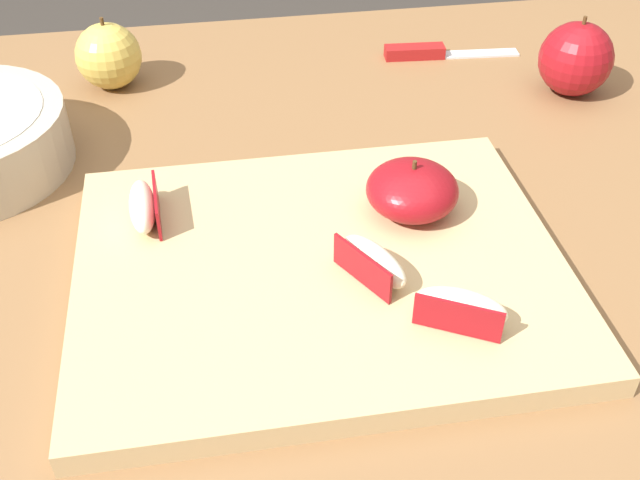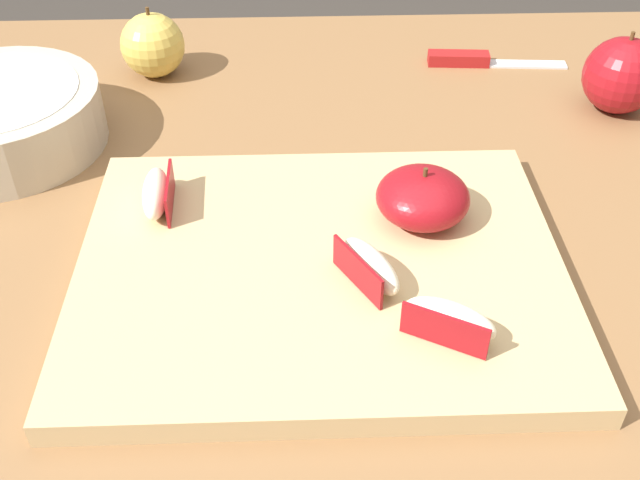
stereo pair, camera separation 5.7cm
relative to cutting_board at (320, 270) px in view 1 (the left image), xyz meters
The scene contains 9 objects.
dining_table 0.14m from the cutting_board, 53.94° to the left, with size 1.12×0.92×0.76m.
cutting_board is the anchor object (origin of this frame).
apple_half_skin_up 0.10m from the cutting_board, 28.56° to the left, with size 0.08×0.08×0.05m.
apple_wedge_front 0.15m from the cutting_board, 151.24° to the left, with size 0.03×0.07×0.03m.
apple_wedge_back 0.12m from the cutting_board, 43.93° to the right, with size 0.07×0.05×0.03m.
apple_wedge_middle 0.05m from the cutting_board, 34.78° to the right, with size 0.05×0.07×0.03m.
paring_knife 0.41m from the cutting_board, 62.77° to the left, with size 0.16×0.03×0.01m.
whole_apple_red_delicious 0.41m from the cutting_board, 38.73° to the left, with size 0.08×0.08×0.09m.
whole_apple_golden 0.39m from the cutting_board, 116.19° to the left, with size 0.07×0.07×0.08m.
Camera 1 is at (-0.11, -0.48, 1.16)m, focal length 42.43 mm.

